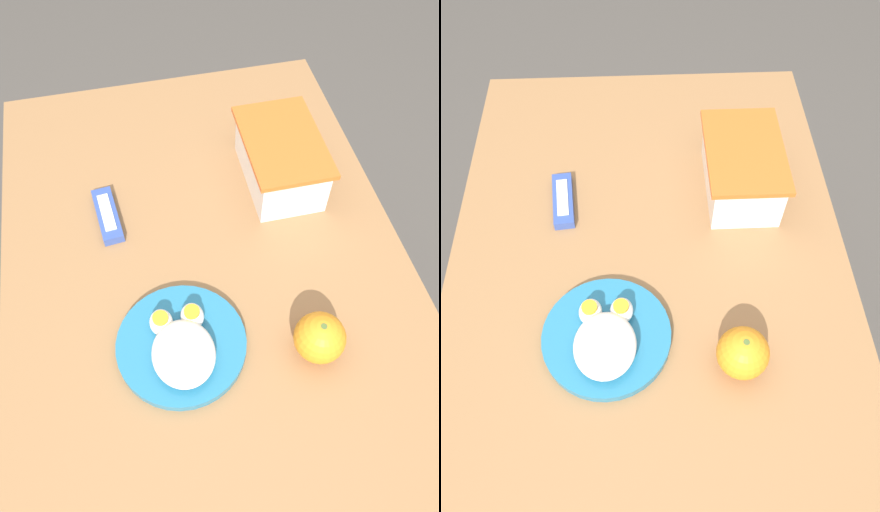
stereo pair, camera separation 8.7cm
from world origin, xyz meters
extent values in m
plane|color=#4C4742|center=(0.00, 0.00, 0.00)|extent=(10.00, 10.00, 0.00)
cube|color=#996B42|center=(0.00, 0.00, 0.74)|extent=(1.17, 0.73, 0.03)
cylinder|color=brown|center=(-0.53, -0.31, 0.36)|extent=(0.04, 0.04, 0.73)
cylinder|color=brown|center=(-0.53, 0.31, 0.36)|extent=(0.04, 0.04, 0.73)
cube|color=white|center=(-0.22, 0.18, 0.81)|extent=(0.20, 0.13, 0.10)
cube|color=#CCBC84|center=(-0.22, 0.18, 0.79)|extent=(0.19, 0.12, 0.07)
cube|color=orange|center=(-0.22, 0.18, 0.86)|extent=(0.22, 0.15, 0.01)
ellipsoid|color=gray|center=(-0.28, 0.20, 0.82)|extent=(0.06, 0.04, 0.03)
ellipsoid|color=gray|center=(-0.17, 0.19, 0.82)|extent=(0.05, 0.05, 0.02)
sphere|color=orange|center=(0.15, 0.14, 0.80)|extent=(0.08, 0.08, 0.08)
cylinder|color=#4C662D|center=(0.15, 0.14, 0.84)|extent=(0.01, 0.01, 0.00)
cylinder|color=teal|center=(0.10, -0.07, 0.77)|extent=(0.21, 0.21, 0.02)
ellipsoid|color=white|center=(0.12, -0.07, 0.79)|extent=(0.11, 0.10, 0.04)
ellipsoid|color=white|center=(0.06, -0.10, 0.79)|extent=(0.05, 0.04, 0.03)
cylinder|color=#F4A823|center=(0.06, -0.10, 0.80)|extent=(0.03, 0.03, 0.01)
ellipsoid|color=white|center=(0.06, -0.05, 0.79)|extent=(0.05, 0.04, 0.03)
cylinder|color=#F4A823|center=(0.06, -0.05, 0.80)|extent=(0.03, 0.03, 0.01)
cube|color=#334C9E|center=(-0.19, -0.16, 0.77)|extent=(0.13, 0.05, 0.02)
cube|color=white|center=(-0.19, -0.16, 0.78)|extent=(0.09, 0.03, 0.00)
camera|label=1|loc=(0.43, -0.09, 1.51)|focal=35.00mm
camera|label=2|loc=(0.44, 0.00, 1.51)|focal=35.00mm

